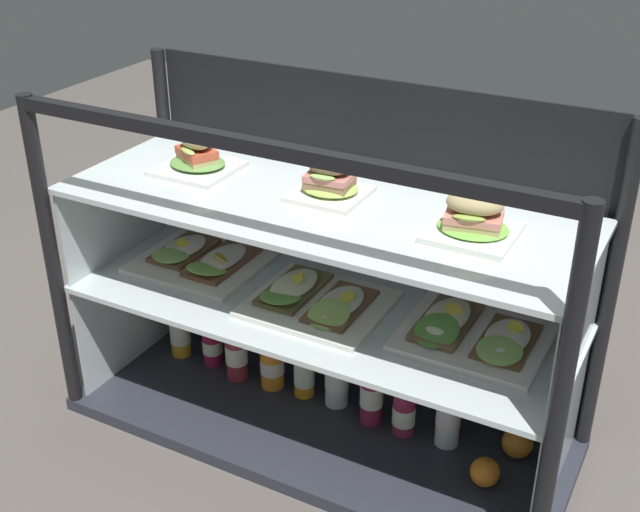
{
  "coord_description": "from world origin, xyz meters",
  "views": [
    {
      "loc": [
        0.84,
        -1.58,
        1.47
      ],
      "look_at": [
        0.0,
        0.0,
        0.54
      ],
      "focal_mm": 46.03,
      "sensor_mm": 36.0,
      "label": 1
    }
  ],
  "objects_px": {
    "juice_bottle_front_middle": "(236,349)",
    "juice_bottle_front_fourth": "(212,341)",
    "juice_bottle_near_post": "(272,361)",
    "juice_bottle_back_center": "(449,410)",
    "juice_bottle_back_left": "(180,327)",
    "open_sandwich_tray_near_right_corner": "(472,333)",
    "orange_fruit_beside_bottles": "(485,472)",
    "plated_roll_sandwich_mid_left": "(473,220)",
    "juice_bottle_back_right": "(337,375)",
    "open_sandwich_tray_right_of_center": "(201,259)",
    "open_sandwich_tray_mid_left": "(315,300)",
    "juice_bottle_front_left_end": "(304,366)",
    "plated_roll_sandwich_far_right": "(197,156)",
    "plated_roll_sandwich_mid_right": "(329,180)",
    "juice_bottle_front_second": "(404,408)",
    "juice_bottle_tucked_behind": "(372,392)",
    "orange_fruit_near_left_post": "(517,443)"
  },
  "relations": [
    {
      "from": "plated_roll_sandwich_mid_left",
      "to": "juice_bottle_near_post",
      "type": "relative_size",
      "value": 0.88
    },
    {
      "from": "juice_bottle_near_post",
      "to": "juice_bottle_front_left_end",
      "type": "bearing_deg",
      "value": 4.26
    },
    {
      "from": "open_sandwich_tray_near_right_corner",
      "to": "orange_fruit_beside_bottles",
      "type": "height_order",
      "value": "open_sandwich_tray_near_right_corner"
    },
    {
      "from": "plated_roll_sandwich_mid_left",
      "to": "open_sandwich_tray_right_of_center",
      "type": "relative_size",
      "value": 0.55
    },
    {
      "from": "juice_bottle_back_center",
      "to": "orange_fruit_beside_bottles",
      "type": "bearing_deg",
      "value": -36.76
    },
    {
      "from": "plated_roll_sandwich_mid_right",
      "to": "open_sandwich_tray_mid_left",
      "type": "height_order",
      "value": "plated_roll_sandwich_mid_right"
    },
    {
      "from": "juice_bottle_front_middle",
      "to": "juice_bottle_near_post",
      "type": "relative_size",
      "value": 1.14
    },
    {
      "from": "plated_roll_sandwich_mid_left",
      "to": "orange_fruit_beside_bottles",
      "type": "xyz_separation_m",
      "value": [
        0.1,
        -0.04,
        -0.64
      ]
    },
    {
      "from": "plated_roll_sandwich_mid_left",
      "to": "juice_bottle_back_center",
      "type": "relative_size",
      "value": 0.76
    },
    {
      "from": "juice_bottle_front_fourth",
      "to": "juice_bottle_near_post",
      "type": "height_order",
      "value": "juice_bottle_near_post"
    },
    {
      "from": "juice_bottle_near_post",
      "to": "juice_bottle_front_left_end",
      "type": "relative_size",
      "value": 0.87
    },
    {
      "from": "juice_bottle_back_right",
      "to": "open_sandwich_tray_mid_left",
      "type": "bearing_deg",
      "value": -103.81
    },
    {
      "from": "juice_bottle_front_fourth",
      "to": "juice_bottle_back_right",
      "type": "bearing_deg",
      "value": 0.23
    },
    {
      "from": "plated_roll_sandwich_mid_right",
      "to": "juice_bottle_front_middle",
      "type": "height_order",
      "value": "plated_roll_sandwich_mid_right"
    },
    {
      "from": "juice_bottle_back_right",
      "to": "juice_bottle_back_center",
      "type": "xyz_separation_m",
      "value": [
        0.33,
        -0.01,
        0.01
      ]
    },
    {
      "from": "open_sandwich_tray_right_of_center",
      "to": "open_sandwich_tray_near_right_corner",
      "type": "relative_size",
      "value": 1.0
    },
    {
      "from": "plated_roll_sandwich_mid_left",
      "to": "juice_bottle_back_left",
      "type": "relative_size",
      "value": 0.8
    },
    {
      "from": "plated_roll_sandwich_far_right",
      "to": "juice_bottle_back_center",
      "type": "distance_m",
      "value": 0.92
    },
    {
      "from": "juice_bottle_back_right",
      "to": "juice_bottle_back_center",
      "type": "bearing_deg",
      "value": -2.37
    },
    {
      "from": "plated_roll_sandwich_mid_right",
      "to": "open_sandwich_tray_mid_left",
      "type": "relative_size",
      "value": 0.51
    },
    {
      "from": "juice_bottle_front_middle",
      "to": "juice_bottle_front_fourth",
      "type": "bearing_deg",
      "value": 165.82
    },
    {
      "from": "plated_roll_sandwich_far_right",
      "to": "juice_bottle_tucked_behind",
      "type": "xyz_separation_m",
      "value": [
        0.51,
        0.02,
        -0.59
      ]
    },
    {
      "from": "juice_bottle_near_post",
      "to": "orange_fruit_beside_bottles",
      "type": "distance_m",
      "value": 0.68
    },
    {
      "from": "plated_roll_sandwich_mid_left",
      "to": "open_sandwich_tray_right_of_center",
      "type": "xyz_separation_m",
      "value": [
        -0.77,
        0.03,
        -0.3
      ]
    },
    {
      "from": "juice_bottle_back_right",
      "to": "orange_fruit_near_left_post",
      "type": "bearing_deg",
      "value": 2.8
    },
    {
      "from": "juice_bottle_front_fourth",
      "to": "open_sandwich_tray_near_right_corner",
      "type": "bearing_deg",
      "value": -3.34
    },
    {
      "from": "juice_bottle_back_right",
      "to": "juice_bottle_near_post",
      "type": "bearing_deg",
      "value": -175.83
    },
    {
      "from": "juice_bottle_front_middle",
      "to": "juice_bottle_front_left_end",
      "type": "xyz_separation_m",
      "value": [
        0.21,
        0.02,
        -0.0
      ]
    },
    {
      "from": "plated_roll_sandwich_mid_right",
      "to": "orange_fruit_beside_bottles",
      "type": "distance_m",
      "value": 0.81
    },
    {
      "from": "plated_roll_sandwich_mid_right",
      "to": "juice_bottle_front_middle",
      "type": "xyz_separation_m",
      "value": [
        -0.3,
        0.0,
        -0.58
      ]
    },
    {
      "from": "plated_roll_sandwich_mid_right",
      "to": "juice_bottle_front_middle",
      "type": "relative_size",
      "value": 0.71
    },
    {
      "from": "open_sandwich_tray_right_of_center",
      "to": "juice_bottle_tucked_behind",
      "type": "height_order",
      "value": "open_sandwich_tray_right_of_center"
    },
    {
      "from": "plated_roll_sandwich_mid_right",
      "to": "open_sandwich_tray_near_right_corner",
      "type": "height_order",
      "value": "plated_roll_sandwich_mid_right"
    },
    {
      "from": "open_sandwich_tray_right_of_center",
      "to": "juice_bottle_back_right",
      "type": "distance_m",
      "value": 0.49
    },
    {
      "from": "juice_bottle_back_center",
      "to": "juice_bottle_back_left",
      "type": "bearing_deg",
      "value": 179.64
    },
    {
      "from": "open_sandwich_tray_right_of_center",
      "to": "open_sandwich_tray_mid_left",
      "type": "relative_size",
      "value": 1.0
    },
    {
      "from": "juice_bottle_near_post",
      "to": "juice_bottle_front_middle",
      "type": "bearing_deg",
      "value": -173.18
    },
    {
      "from": "open_sandwich_tray_near_right_corner",
      "to": "juice_bottle_front_fourth",
      "type": "relative_size",
      "value": 1.76
    },
    {
      "from": "open_sandwich_tray_right_of_center",
      "to": "juice_bottle_front_left_end",
      "type": "bearing_deg",
      "value": 6.5
    },
    {
      "from": "juice_bottle_back_left",
      "to": "juice_bottle_back_center",
      "type": "bearing_deg",
      "value": -0.36
    },
    {
      "from": "juice_bottle_back_right",
      "to": "juice_bottle_front_second",
      "type": "relative_size",
      "value": 1.12
    },
    {
      "from": "plated_roll_sandwich_far_right",
      "to": "juice_bottle_front_fourth",
      "type": "relative_size",
      "value": 1.01
    },
    {
      "from": "plated_roll_sandwich_mid_right",
      "to": "juice_bottle_front_middle",
      "type": "bearing_deg",
      "value": 179.75
    },
    {
      "from": "plated_roll_sandwich_far_right",
      "to": "juice_bottle_front_left_end",
      "type": "bearing_deg",
      "value": 7.04
    },
    {
      "from": "juice_bottle_back_left",
      "to": "juice_bottle_front_left_end",
      "type": "relative_size",
      "value": 0.95
    },
    {
      "from": "juice_bottle_back_right",
      "to": "plated_roll_sandwich_far_right",
      "type": "bearing_deg",
      "value": -173.71
    },
    {
      "from": "juice_bottle_front_left_end",
      "to": "juice_bottle_front_second",
      "type": "relative_size",
      "value": 1.21
    },
    {
      "from": "juice_bottle_front_middle",
      "to": "juice_bottle_back_center",
      "type": "bearing_deg",
      "value": 1.28
    },
    {
      "from": "juice_bottle_back_right",
      "to": "orange_fruit_beside_bottles",
      "type": "bearing_deg",
      "value": -13.83
    },
    {
      "from": "open_sandwich_tray_near_right_corner",
      "to": "juice_bottle_back_left",
      "type": "relative_size",
      "value": 1.45
    }
  ]
}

